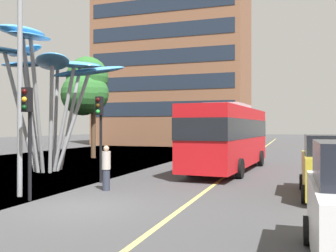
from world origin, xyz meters
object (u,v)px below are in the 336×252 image
traffic_light_kerb_far (100,121)px  street_lamp (26,38)px  traffic_light_kerb_near (28,119)px  car_parked_mid (330,168)px  red_bus (229,134)px  leaf_sculpture (48,64)px  pedestrian (106,168)px

traffic_light_kerb_far → street_lamp: 4.78m
traffic_light_kerb_near → car_parked_mid: (9.53, 3.88, -1.68)m
traffic_light_kerb_near → street_lamp: street_lamp is taller
red_bus → car_parked_mid: (4.63, -6.86, -1.01)m
leaf_sculpture → street_lamp: bearing=-59.7°
traffic_light_kerb_near → traffic_light_kerb_far: bearing=86.3°
leaf_sculpture → traffic_light_kerb_far: leaf_sculpture is taller
street_lamp → red_bus: bearing=61.5°
pedestrian → red_bus: bearing=66.8°
red_bus → street_lamp: bearing=-118.5°
leaf_sculpture → street_lamp: (3.92, -6.71, -0.34)m
traffic_light_kerb_near → pedestrian: size_ratio=2.16×
leaf_sculpture → pedestrian: (5.97, -4.63, -5.04)m
street_lamp → traffic_light_kerb_near: bearing=-47.4°
leaf_sculpture → traffic_light_kerb_near: (4.51, -7.35, -3.20)m
red_bus → car_parked_mid: bearing=-56.0°
traffic_light_kerb_far → car_parked_mid: size_ratio=0.82×
traffic_light_kerb_near → car_parked_mid: 10.43m
traffic_light_kerb_far → street_lamp: bearing=-103.0°
traffic_light_kerb_far → car_parked_mid: traffic_light_kerb_far is taller
red_bus → car_parked_mid: 8.34m
leaf_sculpture → traffic_light_kerb_far: bearing=-31.8°
red_bus → leaf_sculpture: bearing=-160.2°
red_bus → street_lamp: street_lamp is taller
car_parked_mid → pedestrian: 8.16m
car_parked_mid → street_lamp: 11.56m
red_bus → leaf_sculpture: size_ratio=1.28×
car_parked_mid → street_lamp: street_lamp is taller
leaf_sculpture → car_parked_mid: size_ratio=1.86×
traffic_light_kerb_far → street_lamp: street_lamp is taller
street_lamp → pedestrian: street_lamp is taller
red_bus → pedestrian: size_ratio=6.28×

